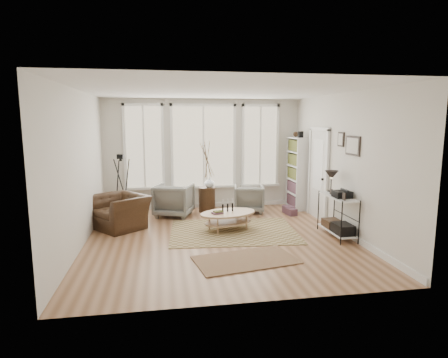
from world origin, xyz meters
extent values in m
plane|color=#A27654|center=(0.00, 0.00, 0.00)|extent=(5.50, 5.50, 0.00)
plane|color=white|center=(0.00, 0.00, 2.90)|extent=(5.50, 5.50, 0.00)
cube|color=silver|center=(0.00, 2.75, 1.45)|extent=(5.20, 0.04, 2.90)
cube|color=silver|center=(0.00, -2.75, 1.45)|extent=(5.20, 0.04, 2.90)
cube|color=silver|center=(-2.60, 0.00, 1.45)|extent=(0.04, 5.50, 2.90)
cube|color=silver|center=(2.60, 0.00, 1.45)|extent=(0.04, 5.50, 2.90)
cube|color=white|center=(0.00, 2.74, 0.06)|extent=(5.10, 0.04, 0.12)
cube|color=white|center=(2.58, 0.00, 0.06)|extent=(0.03, 5.40, 0.12)
cube|color=tan|center=(0.00, 2.73, 1.65)|extent=(1.60, 0.03, 2.10)
cube|color=tan|center=(-1.55, 2.73, 1.65)|extent=(0.90, 0.03, 2.10)
cube|color=tan|center=(1.55, 2.73, 1.65)|extent=(0.90, 0.03, 2.10)
cube|color=white|center=(0.00, 2.71, 1.65)|extent=(1.74, 0.06, 2.24)
cube|color=white|center=(-1.55, 2.71, 1.65)|extent=(1.04, 0.06, 2.24)
cube|color=white|center=(1.55, 2.71, 1.65)|extent=(1.04, 0.06, 2.24)
cube|color=white|center=(0.00, 2.69, 0.57)|extent=(4.10, 0.12, 0.06)
cube|color=silver|center=(2.58, 1.15, 1.05)|extent=(0.04, 0.88, 2.10)
cube|color=white|center=(2.56, 1.15, 1.30)|extent=(0.01, 0.55, 1.20)
cube|color=white|center=(2.56, 0.66, 1.05)|extent=(0.06, 0.08, 2.18)
cube|color=white|center=(2.56, 1.64, 1.05)|extent=(0.06, 0.08, 2.18)
cube|color=white|center=(2.56, 1.15, 2.14)|extent=(0.06, 1.06, 0.08)
sphere|color=black|center=(2.53, 0.82, 1.00)|extent=(0.06, 0.06, 0.06)
cube|color=white|center=(2.43, 1.81, 0.95)|extent=(0.30, 0.03, 1.90)
cube|color=white|center=(2.43, 2.63, 0.95)|extent=(0.30, 0.03, 1.90)
cube|color=white|center=(2.58, 2.23, 0.95)|extent=(0.02, 0.85, 1.90)
cube|color=white|center=(2.43, 2.23, 0.95)|extent=(0.30, 0.81, 1.90)
cube|color=maroon|center=(2.43, 2.23, 0.95)|extent=(0.24, 0.75, 1.76)
cube|color=black|center=(2.43, 2.02, 1.98)|extent=(0.12, 0.10, 0.16)
sphere|color=#372214|center=(2.43, 2.38, 1.97)|extent=(0.14, 0.14, 0.14)
cube|color=white|center=(2.38, -0.30, 0.12)|extent=(0.37, 1.07, 0.03)
cube|color=white|center=(2.38, -0.30, 0.82)|extent=(0.37, 1.07, 0.02)
cylinder|color=black|center=(2.20, -0.83, 0.42)|extent=(0.02, 0.02, 0.85)
cylinder|color=black|center=(2.56, -0.83, 0.42)|extent=(0.02, 0.02, 0.85)
cylinder|color=black|center=(2.20, 0.23, 0.42)|extent=(0.02, 0.02, 0.85)
cylinder|color=black|center=(2.56, 0.23, 0.42)|extent=(0.02, 0.02, 0.85)
cylinder|color=black|center=(2.38, 0.05, 0.88)|extent=(0.14, 0.14, 0.02)
cylinder|color=black|center=(2.38, 0.05, 1.01)|extent=(0.02, 0.02, 0.30)
cone|color=black|center=(2.38, 0.05, 1.21)|extent=(0.28, 0.28, 0.18)
cube|color=black|center=(2.38, -0.45, 0.91)|extent=(0.32, 0.30, 0.13)
cube|color=black|center=(2.38, -0.55, 0.23)|extent=(0.32, 0.45, 0.20)
cube|color=#372214|center=(2.38, -0.08, 0.21)|extent=(0.32, 0.40, 0.16)
cube|color=black|center=(2.28, -0.72, 0.91)|extent=(0.02, 0.10, 0.14)
cube|color=black|center=(2.28, -0.18, 0.91)|extent=(0.02, 0.10, 0.12)
cube|color=black|center=(2.58, -0.40, 1.85)|extent=(0.03, 0.52, 0.38)
cube|color=white|center=(2.56, -0.40, 1.85)|extent=(0.01, 0.44, 0.30)
cube|color=black|center=(2.58, 0.10, 1.95)|extent=(0.03, 0.24, 0.30)
cube|color=white|center=(2.56, 0.10, 1.95)|extent=(0.01, 0.18, 0.24)
cube|color=brown|center=(0.36, 0.37, 0.01)|extent=(2.78, 2.18, 0.01)
cube|color=brown|center=(0.25, -1.30, 0.01)|extent=(1.83, 1.23, 0.01)
ellipsoid|color=tan|center=(0.27, 0.50, 0.18)|extent=(1.22, 0.97, 0.03)
ellipsoid|color=tan|center=(0.27, 0.50, 0.38)|extent=(1.43, 1.14, 0.04)
cylinder|color=tan|center=(-0.07, 0.30, 0.18)|extent=(0.04, 0.04, 0.36)
cylinder|color=tan|center=(0.62, 0.30, 0.18)|extent=(0.04, 0.04, 0.36)
cylinder|color=tan|center=(-0.07, 0.69, 0.18)|extent=(0.04, 0.04, 0.36)
cylinder|color=tan|center=(0.62, 0.69, 0.18)|extent=(0.04, 0.04, 0.36)
cylinder|color=black|center=(0.15, 0.55, 0.48)|extent=(0.04, 0.04, 0.18)
cylinder|color=black|center=(0.27, 0.55, 0.48)|extent=(0.04, 0.04, 0.18)
cylinder|color=black|center=(0.39, 0.55, 0.48)|extent=(0.04, 0.04, 0.18)
cube|color=#284326|center=(0.03, 0.41, 0.42)|extent=(0.22, 0.16, 0.06)
imported|color=gray|center=(-0.83, 1.92, 0.40)|extent=(1.09, 1.11, 0.80)
imported|color=gray|center=(1.09, 2.03, 0.34)|extent=(0.86, 0.88, 0.69)
cylinder|color=#372214|center=(0.02, 2.21, 0.32)|extent=(0.43, 0.43, 0.64)
imported|color=silver|center=(0.09, 2.20, 0.77)|extent=(0.28, 0.28, 0.26)
imported|color=#372214|center=(-2.04, 1.06, 0.36)|extent=(1.48, 1.46, 0.73)
cylinder|color=black|center=(-2.08, 2.02, 1.41)|extent=(0.06, 0.06, 0.06)
cube|color=black|center=(-2.08, 2.02, 1.48)|extent=(0.17, 0.14, 0.11)
cylinder|color=black|center=(-2.08, 1.93, 1.48)|extent=(0.06, 0.09, 0.06)
cube|color=maroon|center=(2.05, 1.69, 0.09)|extent=(0.28, 0.32, 0.18)
cube|color=maroon|center=(2.05, 1.50, 0.08)|extent=(0.25, 0.30, 0.17)
camera|label=1|loc=(-1.09, -7.18, 2.34)|focal=30.00mm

